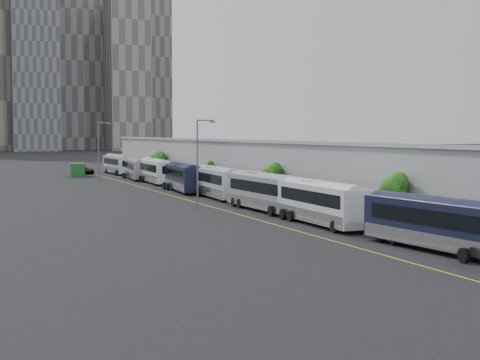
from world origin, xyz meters
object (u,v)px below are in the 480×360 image
bus_1 (436,228)px  suv (84,170)px  street_lamp_near (199,158)px  bus_3 (264,195)px  bus_4 (218,185)px  bus_8 (117,166)px  bus_2 (321,207)px  bus_5 (184,180)px  shipping_container (77,170)px  street_lamp_far (100,148)px  bus_7 (136,171)px  bus_6 (156,173)px

bus_1 → suv: bearing=88.0°
street_lamp_near → bus_3: bearing=-31.9°
bus_4 → bus_8: 56.49m
bus_2 → bus_3: size_ratio=0.99×
bus_5 → shipping_container: size_ratio=2.21×
bus_3 → bus_4: size_ratio=1.01×
bus_3 → street_lamp_near: bearing=146.8°
bus_1 → bus_2: (-0.66, 15.31, 0.07)m
bus_1 → suv: bus_1 is taller
bus_3 → bus_5: (-0.36, 26.43, -0.01)m
bus_4 → street_lamp_near: (-6.38, -11.79, 3.80)m
bus_3 → suv: 74.69m
bus_3 → suv: size_ratio=2.48×
bus_4 → shipping_container: size_ratio=2.19×
street_lamp_far → street_lamp_near: bearing=-88.3°
bus_5 → bus_8: bearing=94.4°
bus_7 → bus_2: bearing=-84.1°
bus_3 → bus_8: bearing=88.3°
shipping_container → bus_8: bearing=38.3°
bus_2 → shipping_container: size_ratio=2.18×
bus_4 → suv: bus_4 is taller
bus_3 → bus_6: (0.41, 43.60, -0.00)m
bus_3 → street_lamp_far: (-7.24, 50.07, 3.93)m
bus_5 → street_lamp_near: street_lamp_near is taller
bus_3 → bus_6: 43.60m
bus_3 → bus_5: bus_3 is taller
bus_5 → shipping_container: bus_5 is taller
shipping_container → bus_3: bearing=-75.1°
bus_6 → shipping_container: bus_6 is taller
street_lamp_near → street_lamp_far: bearing=91.7°
bus_1 → bus_8: (-0.16, 99.86, 0.05)m
bus_6 → street_lamp_near: (-6.23, -39.98, 3.78)m
bus_6 → street_lamp_far: (-7.64, 6.47, 3.93)m
bus_1 → street_lamp_near: size_ratio=1.36×
street_lamp_far → suv: (1.67, 24.41, -4.83)m
bus_7 → bus_5: bearing=-84.8°
bus_5 → bus_6: 17.19m
bus_1 → bus_2: size_ratio=0.96×
shipping_container → bus_6: bearing=-62.0°
bus_5 → suv: size_ratio=2.48×
street_lamp_far → suv: street_lamp_far is taller
bus_2 → bus_3: 12.64m
bus_2 → bus_5: (-0.29, 39.07, 0.01)m
bus_7 → street_lamp_far: 9.51m
bus_2 → bus_8: size_ratio=1.01×
street_lamp_near → bus_4: bearing=61.6°
street_lamp_near → shipping_container: (-2.26, 63.31, -4.21)m
bus_5 → bus_6: (0.76, 17.17, 0.01)m
bus_3 → bus_8: 71.90m
bus_8 → bus_6: bearing=-91.5°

